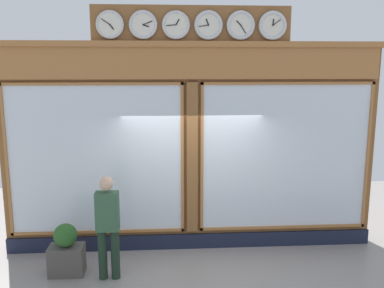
{
  "coord_description": "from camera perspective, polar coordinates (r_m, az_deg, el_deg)",
  "views": [
    {
      "loc": [
        0.49,
        7.37,
        3.38
      ],
      "look_at": [
        0.0,
        0.0,
        1.98
      ],
      "focal_mm": 39.26,
      "sensor_mm": 36.0,
      "label": 1
    }
  ],
  "objects": [
    {
      "name": "planter_box",
      "position": [
        7.39,
        -16.64,
        -14.87
      ],
      "size": [
        0.56,
        0.36,
        0.49
      ],
      "primitive_type": "cube",
      "color": "#4C4742",
      "rests_on": "ground_plane"
    },
    {
      "name": "pedestrian",
      "position": [
        6.83,
        -11.37,
        -10.53
      ],
      "size": [
        0.36,
        0.22,
        1.69
      ],
      "color": "#1C2F21",
      "rests_on": "ground_plane"
    },
    {
      "name": "planter_shrub",
      "position": [
        7.22,
        -16.83,
        -11.77
      ],
      "size": [
        0.38,
        0.38,
        0.38
      ],
      "primitive_type": "sphere",
      "color": "#285623",
      "rests_on": "planter_box"
    },
    {
      "name": "shop_facade",
      "position": [
        7.65,
        -0.05,
        -0.12
      ],
      "size": [
        6.89,
        0.42,
        4.37
      ],
      "color": "brown",
      "rests_on": "ground_plane"
    }
  ]
}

